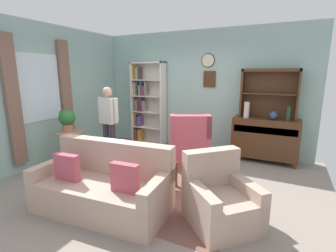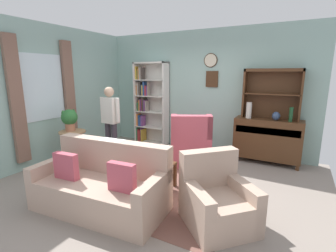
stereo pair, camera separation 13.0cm
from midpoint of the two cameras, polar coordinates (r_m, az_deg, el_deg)
ground_plane at (r=4.35m, az=-1.59°, el=-12.83°), size 5.40×4.60×0.02m
wall_back at (r=5.89m, az=8.79°, el=7.99°), size 5.00×0.09×2.80m
wall_left at (r=5.63m, az=-24.88°, el=6.73°), size 0.16×4.20×2.80m
area_rug at (r=4.02m, az=-1.23°, el=-14.84°), size 2.40×2.00×0.01m
bookshelf at (r=6.38m, az=-3.96°, el=5.10°), size 0.90×0.30×2.10m
sideboard at (r=5.45m, az=22.79°, el=-2.76°), size 1.30×0.45×0.92m
sideboard_hutch at (r=5.40m, az=23.84°, el=8.35°), size 1.10×0.26×1.00m
vase_tall at (r=5.31m, az=19.03°, el=3.50°), size 0.11×0.11×0.33m
vase_round at (r=5.28m, az=24.56°, el=2.13°), size 0.15×0.15×0.17m
bottle_wine at (r=5.24m, az=27.42°, el=2.41°), size 0.07×0.07×0.28m
couch_floral at (r=3.55m, az=-14.05°, el=-13.51°), size 1.86×0.99×0.90m
armchair_floral at (r=3.20m, az=12.56°, el=-16.99°), size 1.08×1.08×0.88m
wingback_chair at (r=4.98m, az=6.02°, el=-4.70°), size 1.05×1.06×1.05m
plant_stand at (r=5.32m, az=-20.58°, el=-3.90°), size 0.52×0.52×0.69m
potted_plant_large at (r=5.24m, az=-21.36°, el=1.66°), size 0.32×0.32×0.44m
potted_plant_small at (r=5.10m, az=-23.57°, el=-7.72°), size 0.22×0.22×0.31m
person_reading at (r=5.17m, az=-12.60°, el=1.67°), size 0.52×0.23×1.56m
coffee_table at (r=4.01m, az=-3.66°, el=-9.40°), size 0.80×0.50×0.42m
book_stack at (r=4.01m, az=-4.18°, el=-7.80°), size 0.20×0.13×0.08m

